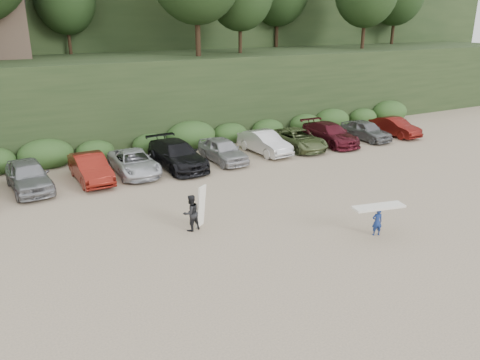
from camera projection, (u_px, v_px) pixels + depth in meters
ground at (294, 222)px, 21.12m from camera, size 120.00×120.00×0.00m
parked_cars at (158, 159)px, 27.95m from camera, size 39.65×6.06×1.63m
child_surfer at (378, 215)px, 19.59m from camera, size 2.32×1.09×1.34m
adult_surfer at (192, 212)px, 20.12m from camera, size 1.30×0.80×1.91m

